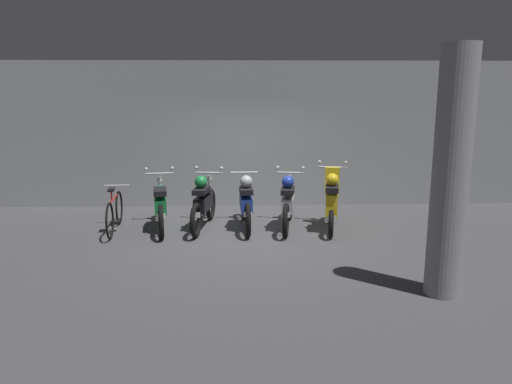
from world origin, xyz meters
TOP-DOWN VIEW (x-y plane):
  - ground_plane at (0.00, 0.00)m, footprint 80.00×80.00m
  - back_wall at (0.00, 2.54)m, footprint 16.00×0.30m
  - motorbike_slot_0 at (-1.67, 0.49)m, footprint 0.58×1.94m
  - motorbike_slot_1 at (-0.83, 0.53)m, footprint 0.58×1.94m
  - motorbike_slot_2 at (-0.00, 0.53)m, footprint 0.56×1.95m
  - motorbike_slot_3 at (0.83, 0.48)m, footprint 0.58×1.94m
  - motorbike_slot_4 at (1.67, 0.36)m, footprint 0.58×1.67m
  - bicycle at (-2.54, 0.37)m, footprint 0.50×1.73m
  - support_pillar at (2.61, -2.83)m, footprint 0.48×0.48m

SIDE VIEW (x-z plane):
  - ground_plane at x=0.00m, z-range 0.00..0.00m
  - bicycle at x=-2.54m, z-range -0.08..0.80m
  - motorbike_slot_0 at x=-1.67m, z-range -0.08..1.07m
  - motorbike_slot_2 at x=0.00m, z-range -0.02..1.07m
  - motorbike_slot_1 at x=-0.83m, z-range -0.05..1.10m
  - motorbike_slot_3 at x=0.83m, z-range -0.05..1.10m
  - motorbike_slot_4 at x=1.67m, z-range -0.08..1.21m
  - back_wall at x=0.00m, z-range 0.00..3.30m
  - support_pillar at x=2.61m, z-range 0.00..3.30m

